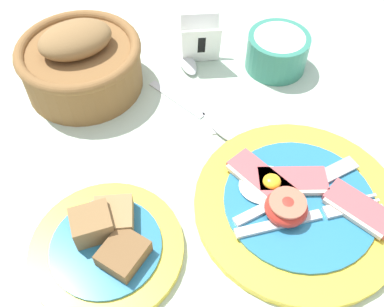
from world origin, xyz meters
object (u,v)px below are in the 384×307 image
(sugar_cup, at_px, (277,51))
(number_card, at_px, (201,41))
(teaspoon_near_cup, at_px, (215,123))
(bread_basket, at_px, (81,62))
(breakfast_plate, at_px, (298,205))
(bread_plate, at_px, (107,245))
(teaspoon_by_saucer, at_px, (189,73))

(sugar_cup, xyz_separation_m, number_card, (-0.12, 0.03, 0.01))
(teaspoon_near_cup, bearing_deg, bread_basket, -160.50)
(breakfast_plate, bearing_deg, sugar_cup, 79.91)
(sugar_cup, bearing_deg, bread_plate, -135.11)
(sugar_cup, relative_size, teaspoon_by_saucer, 0.50)
(sugar_cup, xyz_separation_m, teaspoon_by_saucer, (-0.14, 0.00, -0.03))
(teaspoon_by_saucer, bearing_deg, sugar_cup, -98.36)
(breakfast_plate, bearing_deg, number_card, 102.87)
(sugar_cup, height_order, bread_basket, bread_basket)
(bread_plate, distance_m, bread_basket, 0.29)
(number_card, bearing_deg, teaspoon_near_cup, -87.17)
(breakfast_plate, relative_size, teaspoon_near_cup, 1.59)
(sugar_cup, bearing_deg, breakfast_plate, -100.09)
(bread_basket, bearing_deg, bread_plate, -86.07)
(teaspoon_by_saucer, bearing_deg, bread_plate, 145.56)
(number_card, distance_m, teaspoon_near_cup, 0.15)
(number_card, bearing_deg, sugar_cup, -11.91)
(bread_plate, xyz_separation_m, sugar_cup, (0.28, 0.28, 0.02))
(bread_plate, height_order, sugar_cup, sugar_cup)
(breakfast_plate, xyz_separation_m, number_card, (-0.07, 0.30, 0.03))
(bread_plate, bearing_deg, breakfast_plate, 3.79)
(bread_basket, distance_m, teaspoon_near_cup, 0.22)
(bread_plate, height_order, teaspoon_by_saucer, bread_plate)
(breakfast_plate, height_order, bread_plate, bread_plate)
(teaspoon_near_cup, bearing_deg, breakfast_plate, -12.30)
(number_card, relative_size, teaspoon_near_cup, 0.45)
(sugar_cup, relative_size, teaspoon_near_cup, 0.59)
(teaspoon_near_cup, bearing_deg, sugar_cup, 94.71)
(bread_plate, distance_m, teaspoon_near_cup, 0.24)
(bread_basket, xyz_separation_m, teaspoon_by_saucer, (0.16, -0.00, -0.04))
(number_card, bearing_deg, teaspoon_by_saucer, -121.13)
(sugar_cup, height_order, number_card, number_card)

